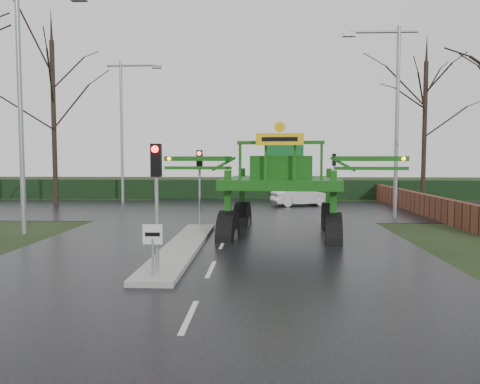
{
  "coord_description": "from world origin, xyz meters",
  "views": [
    {
      "loc": [
        1.41,
        -12.97,
        3.12
      ],
      "look_at": [
        0.68,
        3.05,
        2.0
      ],
      "focal_mm": 35.0,
      "sensor_mm": 36.0,
      "label": 1
    }
  ],
  "objects_px": {
    "traffic_signal_mid": "(200,171)",
    "street_light_left_near": "(27,89)",
    "keep_left_sign": "(153,242)",
    "crop_sprayer": "(229,171)",
    "traffic_signal_near": "(156,180)",
    "traffic_signal_far": "(334,167)",
    "white_sedan": "(301,206)",
    "street_light_right": "(391,104)",
    "street_light_left_far": "(126,119)"
  },
  "relations": [
    {
      "from": "traffic_signal_mid",
      "to": "keep_left_sign",
      "type": "bearing_deg",
      "value": -90.0
    },
    {
      "from": "traffic_signal_near",
      "to": "traffic_signal_far",
      "type": "xyz_separation_m",
      "value": [
        7.8,
        21.02,
        0.0
      ]
    },
    {
      "from": "traffic_signal_mid",
      "to": "street_light_left_far",
      "type": "bearing_deg",
      "value": 118.86
    },
    {
      "from": "street_light_left_far",
      "to": "crop_sprayer",
      "type": "relative_size",
      "value": 0.99
    },
    {
      "from": "traffic_signal_near",
      "to": "street_light_left_near",
      "type": "bearing_deg",
      "value": 134.53
    },
    {
      "from": "keep_left_sign",
      "to": "white_sedan",
      "type": "distance_m",
      "value": 20.7
    },
    {
      "from": "street_light_left_near",
      "to": "street_light_right",
      "type": "distance_m",
      "value": 17.45
    },
    {
      "from": "street_light_left_far",
      "to": "white_sedan",
      "type": "distance_m",
      "value": 13.76
    },
    {
      "from": "white_sedan",
      "to": "street_light_left_far",
      "type": "bearing_deg",
      "value": 65.16
    },
    {
      "from": "traffic_signal_far",
      "to": "white_sedan",
      "type": "relative_size",
      "value": 0.89
    },
    {
      "from": "traffic_signal_mid",
      "to": "street_light_right",
      "type": "xyz_separation_m",
      "value": [
        9.49,
        4.51,
        3.4
      ]
    },
    {
      "from": "street_light_left_far",
      "to": "keep_left_sign",
      "type": "bearing_deg",
      "value": -72.22
    },
    {
      "from": "traffic_signal_far",
      "to": "street_light_left_near",
      "type": "height_order",
      "value": "street_light_left_near"
    },
    {
      "from": "traffic_signal_far",
      "to": "white_sedan",
      "type": "distance_m",
      "value": 3.86
    },
    {
      "from": "keep_left_sign",
      "to": "street_light_right",
      "type": "xyz_separation_m",
      "value": [
        9.49,
        13.5,
        4.93
      ]
    },
    {
      "from": "white_sedan",
      "to": "keep_left_sign",
      "type": "bearing_deg",
      "value": 147.17
    },
    {
      "from": "traffic_signal_near",
      "to": "traffic_signal_far",
      "type": "height_order",
      "value": "same"
    },
    {
      "from": "street_light_left_far",
      "to": "traffic_signal_near",
      "type": "bearing_deg",
      "value": -71.83
    },
    {
      "from": "crop_sprayer",
      "to": "white_sedan",
      "type": "xyz_separation_m",
      "value": [
        3.96,
        12.99,
        -2.68
      ]
    },
    {
      "from": "crop_sprayer",
      "to": "street_light_right",
      "type": "bearing_deg",
      "value": 44.79
    },
    {
      "from": "traffic_signal_near",
      "to": "traffic_signal_far",
      "type": "bearing_deg",
      "value": 69.64
    },
    {
      "from": "street_light_right",
      "to": "street_light_left_far",
      "type": "xyz_separation_m",
      "value": [
        -16.39,
        8.0,
        0.0
      ]
    },
    {
      "from": "crop_sprayer",
      "to": "white_sedan",
      "type": "height_order",
      "value": "crop_sprayer"
    },
    {
      "from": "street_light_left_near",
      "to": "white_sedan",
      "type": "relative_size",
      "value": 2.53
    },
    {
      "from": "street_light_left_far",
      "to": "traffic_signal_far",
      "type": "bearing_deg",
      "value": 0.03
    },
    {
      "from": "keep_left_sign",
      "to": "street_light_left_far",
      "type": "distance_m",
      "value": 23.11
    },
    {
      "from": "traffic_signal_mid",
      "to": "street_light_left_near",
      "type": "xyz_separation_m",
      "value": [
        -6.89,
        -1.49,
        3.4
      ]
    },
    {
      "from": "street_light_left_far",
      "to": "white_sedan",
      "type": "height_order",
      "value": "street_light_left_far"
    },
    {
      "from": "street_light_left_near",
      "to": "white_sedan",
      "type": "distance_m",
      "value": 18.5
    },
    {
      "from": "street_light_left_near",
      "to": "crop_sprayer",
      "type": "xyz_separation_m",
      "value": [
        8.33,
        -0.53,
        -3.31
      ]
    },
    {
      "from": "street_light_left_far",
      "to": "crop_sprayer",
      "type": "bearing_deg",
      "value": -60.17
    },
    {
      "from": "traffic_signal_mid",
      "to": "street_light_left_far",
      "type": "distance_m",
      "value": 14.68
    },
    {
      "from": "street_light_right",
      "to": "white_sedan",
      "type": "height_order",
      "value": "street_light_right"
    },
    {
      "from": "street_light_left_near",
      "to": "white_sedan",
      "type": "bearing_deg",
      "value": 45.37
    },
    {
      "from": "traffic_signal_near",
      "to": "street_light_right",
      "type": "bearing_deg",
      "value": 53.87
    },
    {
      "from": "keep_left_sign",
      "to": "traffic_signal_near",
      "type": "xyz_separation_m",
      "value": [
        0.0,
        0.49,
        1.53
      ]
    },
    {
      "from": "street_light_left_near",
      "to": "street_light_left_far",
      "type": "xyz_separation_m",
      "value": [
        0.0,
        14.0,
        0.0
      ]
    },
    {
      "from": "keep_left_sign",
      "to": "traffic_signal_near",
      "type": "distance_m",
      "value": 1.61
    },
    {
      "from": "street_light_right",
      "to": "traffic_signal_far",
      "type": "bearing_deg",
      "value": 101.95
    },
    {
      "from": "keep_left_sign",
      "to": "traffic_signal_mid",
      "type": "relative_size",
      "value": 0.38
    },
    {
      "from": "traffic_signal_mid",
      "to": "traffic_signal_far",
      "type": "height_order",
      "value": "same"
    },
    {
      "from": "street_light_left_near",
      "to": "traffic_signal_near",
      "type": "bearing_deg",
      "value": -45.47
    },
    {
      "from": "crop_sprayer",
      "to": "traffic_signal_near",
      "type": "bearing_deg",
      "value": -96.76
    },
    {
      "from": "traffic_signal_far",
      "to": "white_sedan",
      "type": "bearing_deg",
      "value": 32.89
    },
    {
      "from": "street_light_right",
      "to": "white_sedan",
      "type": "xyz_separation_m",
      "value": [
        -4.09,
        6.46,
        -5.99
      ]
    },
    {
      "from": "traffic_signal_far",
      "to": "crop_sprayer",
      "type": "distance_m",
      "value": 15.87
    },
    {
      "from": "keep_left_sign",
      "to": "crop_sprayer",
      "type": "distance_m",
      "value": 7.3
    },
    {
      "from": "traffic_signal_far",
      "to": "street_light_left_near",
      "type": "bearing_deg",
      "value": 43.63
    },
    {
      "from": "traffic_signal_near",
      "to": "street_light_left_far",
      "type": "xyz_separation_m",
      "value": [
        -6.89,
        21.01,
        3.4
      ]
    },
    {
      "from": "traffic_signal_near",
      "to": "traffic_signal_mid",
      "type": "distance_m",
      "value": 8.5
    }
  ]
}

